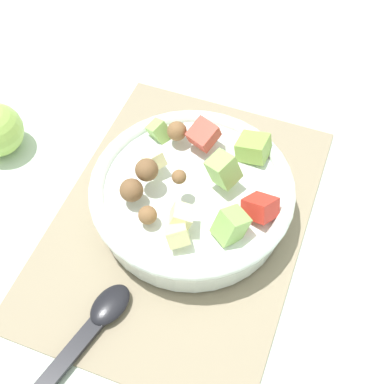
# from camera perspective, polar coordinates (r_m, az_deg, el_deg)

# --- Properties ---
(ground_plane) EXTENTS (2.40, 2.40, 0.00)m
(ground_plane) POSITION_cam_1_polar(r_m,az_deg,el_deg) (0.70, -1.22, -3.12)
(ground_plane) COLOR silver
(placemat) EXTENTS (0.43, 0.31, 0.01)m
(placemat) POSITION_cam_1_polar(r_m,az_deg,el_deg) (0.70, -1.22, -2.99)
(placemat) COLOR gray
(placemat) RESTS_ON ground_plane
(salad_bowl) EXTENTS (0.25, 0.25, 0.11)m
(salad_bowl) POSITION_cam_1_polar(r_m,az_deg,el_deg) (0.67, 0.04, -0.25)
(salad_bowl) COLOR white
(salad_bowl) RESTS_ON placemat
(serving_spoon) EXTENTS (0.22, 0.08, 0.01)m
(serving_spoon) POSITION_cam_1_polar(r_m,az_deg,el_deg) (0.63, -11.30, -14.71)
(serving_spoon) COLOR black
(serving_spoon) RESTS_ON placemat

